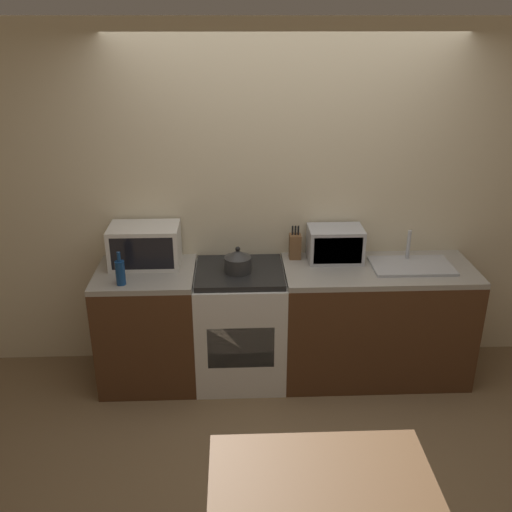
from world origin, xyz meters
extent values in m
plane|color=brown|center=(0.00, 0.00, 0.00)|extent=(16.00, 16.00, 0.00)
cube|color=beige|center=(0.00, 1.13, 1.30)|extent=(10.00, 0.06, 2.60)
cube|color=#4C2D19|center=(-1.03, 0.79, 0.43)|extent=(0.71, 0.62, 0.86)
cube|color=#9E998E|center=(-1.03, 0.79, 0.88)|extent=(0.71, 0.62, 0.04)
cube|color=#4C2D19|center=(0.68, 0.79, 0.43)|extent=(1.39, 0.62, 0.86)
cube|color=#9E998E|center=(0.68, 0.79, 0.88)|extent=(1.39, 0.62, 0.04)
cube|color=silver|center=(-0.34, 0.79, 0.43)|extent=(0.66, 0.62, 0.86)
cube|color=black|center=(-0.34, 0.79, 0.88)|extent=(0.63, 0.57, 0.04)
cube|color=black|center=(-0.34, 0.49, 0.43)|extent=(0.47, 0.02, 0.32)
cylinder|color=#2D2D2D|center=(-0.35, 0.76, 0.96)|extent=(0.19, 0.19, 0.11)
cone|color=#2D2D2D|center=(-0.35, 0.76, 1.04)|extent=(0.18, 0.18, 0.05)
sphere|color=black|center=(-0.35, 0.76, 1.08)|extent=(0.04, 0.04, 0.04)
cube|color=silver|center=(-1.03, 0.92, 1.05)|extent=(0.50, 0.32, 0.30)
cube|color=black|center=(-1.03, 0.77, 1.05)|extent=(0.44, 0.01, 0.24)
cylinder|color=navy|center=(-1.15, 0.59, 0.99)|extent=(0.07, 0.07, 0.17)
cylinder|color=navy|center=(-1.15, 0.59, 1.11)|extent=(0.02, 0.02, 0.07)
cube|color=brown|center=(0.08, 1.00, 0.99)|extent=(0.09, 0.09, 0.19)
cylinder|color=black|center=(0.06, 1.00, 1.12)|extent=(0.01, 0.01, 0.07)
cylinder|color=black|center=(0.08, 1.00, 1.12)|extent=(0.01, 0.01, 0.07)
cylinder|color=black|center=(0.10, 1.00, 1.12)|extent=(0.01, 0.01, 0.07)
cube|color=#ADAFB5|center=(0.38, 0.95, 1.03)|extent=(0.40, 0.27, 0.25)
cube|color=black|center=(0.38, 0.82, 1.03)|extent=(0.35, 0.01, 0.20)
cube|color=#ADAFB5|center=(0.92, 0.79, 0.91)|extent=(0.58, 0.35, 0.02)
cylinder|color=#ADAFB5|center=(0.92, 0.91, 1.03)|extent=(0.03, 0.03, 0.22)
cube|color=brown|center=(-0.01, -1.17, 0.75)|extent=(0.98, 0.72, 0.04)
cylinder|color=brown|center=(-0.44, -0.87, 0.37)|extent=(0.05, 0.05, 0.73)
cylinder|color=brown|center=(0.41, -0.87, 0.37)|extent=(0.05, 0.05, 0.73)
camera|label=1|loc=(-0.37, -2.97, 2.61)|focal=40.00mm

